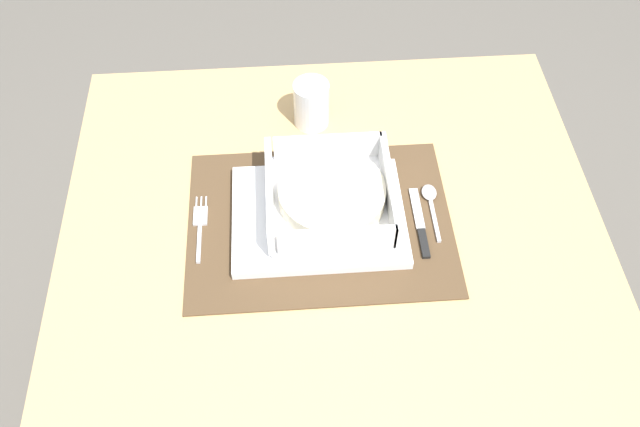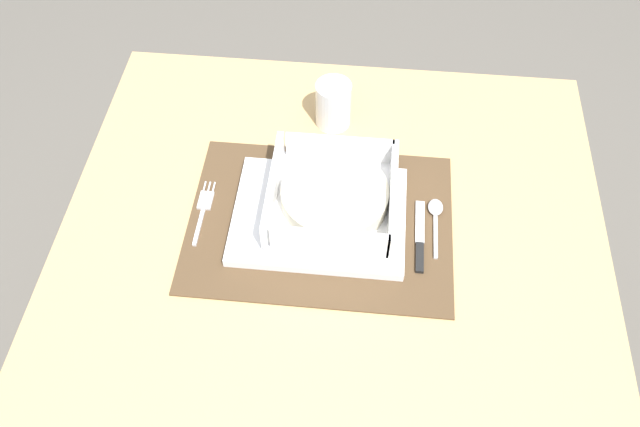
{
  "view_description": "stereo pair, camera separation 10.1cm",
  "coord_description": "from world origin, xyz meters",
  "px_view_note": "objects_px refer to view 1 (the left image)",
  "views": [
    {
      "loc": [
        -0.06,
        -0.61,
        1.55
      ],
      "look_at": [
        -0.02,
        -0.0,
        0.73
      ],
      "focal_mm": 36.98,
      "sensor_mm": 36.0,
      "label": 1
    },
    {
      "loc": [
        0.04,
        -0.61,
        1.55
      ],
      "look_at": [
        -0.02,
        -0.0,
        0.73
      ],
      "focal_mm": 36.98,
      "sensor_mm": 36.0,
      "label": 2
    }
  ],
  "objects_px": {
    "porridge_bowl": "(330,195)",
    "fork": "(200,223)",
    "drinking_glass": "(311,106)",
    "butter_knife": "(420,227)",
    "spoon": "(430,198)",
    "dining_table": "(332,258)"
  },
  "relations": [
    {
      "from": "porridge_bowl",
      "to": "butter_knife",
      "type": "xyz_separation_m",
      "value": [
        0.14,
        -0.04,
        -0.03
      ]
    },
    {
      "from": "dining_table",
      "to": "porridge_bowl",
      "type": "relative_size",
      "value": 4.4
    },
    {
      "from": "porridge_bowl",
      "to": "dining_table",
      "type": "bearing_deg",
      "value": -80.4
    },
    {
      "from": "porridge_bowl",
      "to": "drinking_glass",
      "type": "xyz_separation_m",
      "value": [
        -0.02,
        0.2,
        -0.0
      ]
    },
    {
      "from": "butter_knife",
      "to": "drinking_glass",
      "type": "distance_m",
      "value": 0.29
    },
    {
      "from": "fork",
      "to": "drinking_glass",
      "type": "relative_size",
      "value": 1.48
    },
    {
      "from": "dining_table",
      "to": "fork",
      "type": "bearing_deg",
      "value": 177.96
    },
    {
      "from": "dining_table",
      "to": "fork",
      "type": "distance_m",
      "value": 0.24
    },
    {
      "from": "drinking_glass",
      "to": "spoon",
      "type": "bearing_deg",
      "value": -47.06
    },
    {
      "from": "porridge_bowl",
      "to": "drinking_glass",
      "type": "distance_m",
      "value": 0.2
    },
    {
      "from": "porridge_bowl",
      "to": "fork",
      "type": "xyz_separation_m",
      "value": [
        -0.21,
        -0.01,
        -0.04
      ]
    },
    {
      "from": "dining_table",
      "to": "drinking_glass",
      "type": "xyz_separation_m",
      "value": [
        -0.02,
        0.22,
        0.14
      ]
    },
    {
      "from": "spoon",
      "to": "butter_knife",
      "type": "height_order",
      "value": "spoon"
    },
    {
      "from": "porridge_bowl",
      "to": "spoon",
      "type": "bearing_deg",
      "value": 3.17
    },
    {
      "from": "dining_table",
      "to": "spoon",
      "type": "xyz_separation_m",
      "value": [
        0.16,
        0.03,
        0.11
      ]
    },
    {
      "from": "fork",
      "to": "drinking_glass",
      "type": "bearing_deg",
      "value": 48.78
    },
    {
      "from": "fork",
      "to": "butter_knife",
      "type": "height_order",
      "value": "butter_knife"
    },
    {
      "from": "dining_table",
      "to": "fork",
      "type": "relative_size",
      "value": 6.76
    },
    {
      "from": "dining_table",
      "to": "porridge_bowl",
      "type": "bearing_deg",
      "value": 99.6
    },
    {
      "from": "dining_table",
      "to": "porridge_bowl",
      "type": "xyz_separation_m",
      "value": [
        -0.0,
        0.02,
        0.15
      ]
    },
    {
      "from": "spoon",
      "to": "drinking_glass",
      "type": "xyz_separation_m",
      "value": [
        -0.18,
        0.19,
        0.03
      ]
    },
    {
      "from": "spoon",
      "to": "butter_knife",
      "type": "xyz_separation_m",
      "value": [
        -0.02,
        -0.05,
        -0.0
      ]
    }
  ]
}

